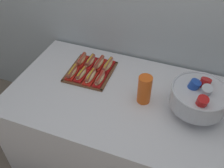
{
  "coord_description": "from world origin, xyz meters",
  "views": [
    {
      "loc": [
        0.4,
        -1.21,
        2.0
      ],
      "look_at": [
        -0.08,
        0.05,
        0.8
      ],
      "focal_mm": 40.57,
      "sensor_mm": 36.0,
      "label": 1
    }
  ],
  "objects": [
    {
      "name": "hot_dog_7",
      "position": [
        -0.19,
        0.24,
        0.79
      ],
      "size": [
        0.07,
        0.17,
        0.06
      ],
      "color": "#B21414",
      "rests_on": "serving_tray"
    },
    {
      "name": "hot_dog_2",
      "position": [
        -0.26,
        0.08,
        0.79
      ],
      "size": [
        0.07,
        0.18,
        0.06
      ],
      "color": "red",
      "rests_on": "serving_tray"
    },
    {
      "name": "hot_dog_3",
      "position": [
        -0.18,
        0.08,
        0.79
      ],
      "size": [
        0.06,
        0.17,
        0.06
      ],
      "color": "#B21414",
      "rests_on": "serving_tray"
    },
    {
      "name": "serving_tray",
      "position": [
        -0.3,
        0.16,
        0.76
      ],
      "size": [
        0.34,
        0.37,
        0.01
      ],
      "color": "brown",
      "rests_on": "buffet_table"
    },
    {
      "name": "hot_dog_1",
      "position": [
        -0.33,
        0.07,
        0.79
      ],
      "size": [
        0.06,
        0.16,
        0.06
      ],
      "color": "red",
      "rests_on": "serving_tray"
    },
    {
      "name": "buffet_table",
      "position": [
        0.0,
        0.0,
        0.4
      ],
      "size": [
        1.58,
        0.93,
        0.76
      ],
      "color": "silver",
      "rests_on": "ground_plane"
    },
    {
      "name": "hot_dog_4",
      "position": [
        -0.41,
        0.24,
        0.79
      ],
      "size": [
        0.07,
        0.16,
        0.06
      ],
      "color": "red",
      "rests_on": "serving_tray"
    },
    {
      "name": "hot_dog_6",
      "position": [
        -0.26,
        0.24,
        0.79
      ],
      "size": [
        0.07,
        0.18,
        0.06
      ],
      "color": "red",
      "rests_on": "serving_tray"
    },
    {
      "name": "punch_bowl",
      "position": [
        0.51,
        0.02,
        0.89
      ],
      "size": [
        0.36,
        0.36,
        0.25
      ],
      "color": "silver",
      "rests_on": "buffet_table"
    },
    {
      "name": "hot_dog_0",
      "position": [
        -0.41,
        0.07,
        0.79
      ],
      "size": [
        0.07,
        0.17,
        0.06
      ],
      "color": "red",
      "rests_on": "serving_tray"
    },
    {
      "name": "cup_stack",
      "position": [
        0.17,
        0.01,
        0.86
      ],
      "size": [
        0.09,
        0.09,
        0.21
      ],
      "color": "#EA5B19",
      "rests_on": "buffet_table"
    },
    {
      "name": "hot_dog_5",
      "position": [
        -0.34,
        0.24,
        0.79
      ],
      "size": [
        0.06,
        0.16,
        0.06
      ],
      "color": "red",
      "rests_on": "serving_tray"
    },
    {
      "name": "ground_plane",
      "position": [
        0.0,
        0.0,
        0.0
      ],
      "size": [
        10.0,
        10.0,
        0.0
      ],
      "primitive_type": "plane",
      "color": "#7A6B5B"
    }
  ]
}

